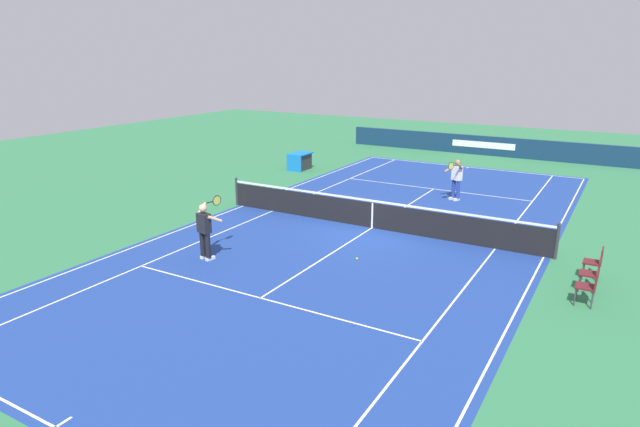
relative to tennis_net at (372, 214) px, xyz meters
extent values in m
plane|color=#2D7247|center=(0.00, 0.00, -0.49)|extent=(60.00, 60.00, 0.00)
cube|color=navy|center=(0.00, 0.00, -0.49)|extent=(24.20, 11.40, 0.00)
cube|color=white|center=(11.90, 0.00, -0.49)|extent=(0.05, 11.00, 0.01)
cube|color=white|center=(-11.90, 0.00, -0.49)|extent=(0.05, 11.00, 0.01)
cube|color=white|center=(0.00, -5.50, -0.49)|extent=(23.80, 0.05, 0.01)
cube|color=white|center=(0.00, 5.50, -0.49)|extent=(23.80, 0.05, 0.01)
cube|color=white|center=(0.00, -4.11, -0.49)|extent=(23.80, 0.05, 0.01)
cube|color=white|center=(0.00, 4.11, -0.49)|extent=(23.80, 0.05, 0.01)
cube|color=white|center=(6.40, 0.00, -0.49)|extent=(0.05, 8.22, 0.01)
cube|color=white|center=(-6.40, 0.00, -0.49)|extent=(0.05, 8.22, 0.01)
cube|color=white|center=(0.00, 0.00, -0.49)|extent=(12.80, 0.05, 0.01)
cube|color=white|center=(11.75, 0.00, -0.49)|extent=(0.30, 0.05, 0.01)
cube|color=white|center=(-11.75, 0.00, -0.49)|extent=(0.30, 0.05, 0.01)
cylinder|color=#2D2D33|center=(0.00, -5.80, 0.05)|extent=(0.10, 0.10, 1.08)
cylinder|color=#2D2D33|center=(0.00, 5.80, 0.05)|extent=(0.10, 0.10, 1.08)
cube|color=black|center=(0.00, 0.00, -0.05)|extent=(0.02, 11.60, 0.88)
cube|color=white|center=(0.00, 0.00, 0.46)|extent=(0.04, 11.60, 0.06)
cube|color=white|center=(0.00, 0.00, -0.05)|extent=(0.04, 0.06, 0.88)
cube|color=#112D4C|center=(-15.90, 0.00, 0.06)|extent=(0.24, 17.00, 1.10)
cube|color=white|center=(-15.77, -0.26, 0.11)|extent=(0.01, 3.60, 0.36)
cylinder|color=black|center=(5.11, -2.78, -0.04)|extent=(0.15, 0.15, 0.74)
cube|color=white|center=(5.05, -2.77, -0.45)|extent=(0.29, 0.16, 0.09)
cylinder|color=black|center=(5.07, -3.01, -0.04)|extent=(0.15, 0.15, 0.74)
cube|color=white|center=(5.01, -3.00, -0.45)|extent=(0.29, 0.16, 0.09)
cube|color=black|center=(5.09, -2.89, 0.61)|extent=(0.30, 0.42, 0.56)
sphere|color=#DBAA84|center=(5.09, -2.89, 1.04)|extent=(0.23, 0.23, 0.23)
cylinder|color=#DBAA84|center=(4.96, -2.59, 0.74)|extent=(0.40, 0.28, 0.26)
cylinder|color=#DBAA84|center=(4.87, -3.14, 0.94)|extent=(0.43, 0.15, 0.30)
cylinder|color=#232326|center=(4.55, -3.15, 1.05)|extent=(0.28, 0.08, 0.04)
torus|color=#232326|center=(4.26, -3.10, 1.05)|extent=(0.31, 0.08, 0.31)
cylinder|color=#C6D84C|center=(4.26, -3.10, 1.05)|extent=(0.27, 0.05, 0.27)
cylinder|color=navy|center=(-5.13, 1.24, -0.04)|extent=(0.15, 0.15, 0.74)
cube|color=white|center=(-5.07, 1.21, -0.45)|extent=(0.30, 0.22, 0.09)
cylinder|color=navy|center=(-5.03, 1.45, -0.04)|extent=(0.15, 0.15, 0.74)
cube|color=white|center=(-4.97, 1.43, -0.45)|extent=(0.30, 0.22, 0.09)
cube|color=white|center=(-5.08, 1.34, 0.61)|extent=(0.37, 0.45, 0.56)
sphere|color=#9E704C|center=(-5.08, 1.34, 1.04)|extent=(0.23, 0.23, 0.23)
cylinder|color=#9E704C|center=(-5.03, 1.02, 0.74)|extent=(0.36, 0.35, 0.26)
cylinder|color=#9E704C|center=(-4.80, 1.53, 0.94)|extent=(0.42, 0.13, 0.30)
cylinder|color=#232326|center=(-4.49, 1.45, 1.05)|extent=(0.27, 0.15, 0.04)
torus|color=#232326|center=(-4.23, 1.33, 1.05)|extent=(0.30, 0.15, 0.31)
cylinder|color=#C6D84C|center=(-4.23, 1.33, 1.05)|extent=(0.25, 0.12, 0.27)
sphere|color=#CCE01E|center=(2.93, 0.88, -0.46)|extent=(0.07, 0.07, 0.07)
cylinder|color=#38383D|center=(1.24, 6.62, -0.27)|extent=(0.04, 0.04, 0.44)
cylinder|color=#38383D|center=(0.88, 6.62, -0.27)|extent=(0.04, 0.04, 0.44)
cylinder|color=#38383D|center=(1.24, 6.98, -0.27)|extent=(0.04, 0.04, 0.44)
cylinder|color=#38383D|center=(0.88, 6.98, -0.27)|extent=(0.04, 0.04, 0.44)
cube|color=#56191E|center=(1.06, 6.80, -0.03)|extent=(0.44, 0.44, 0.04)
cube|color=#56191E|center=(1.06, 7.00, 0.19)|extent=(0.44, 0.04, 0.40)
cylinder|color=#38383D|center=(2.14, 6.62, -0.27)|extent=(0.04, 0.04, 0.44)
cylinder|color=#38383D|center=(1.78, 6.62, -0.27)|extent=(0.04, 0.04, 0.44)
cylinder|color=#38383D|center=(2.14, 6.98, -0.27)|extent=(0.04, 0.04, 0.44)
cylinder|color=#38383D|center=(1.78, 6.98, -0.27)|extent=(0.04, 0.04, 0.44)
cube|color=#56191E|center=(1.96, 6.80, -0.03)|extent=(0.44, 0.44, 0.04)
cube|color=#56191E|center=(1.96, 7.00, 0.19)|extent=(0.44, 0.04, 0.40)
cylinder|color=#38383D|center=(3.03, 6.62, -0.27)|extent=(0.04, 0.04, 0.44)
cylinder|color=#38383D|center=(2.67, 6.62, -0.27)|extent=(0.04, 0.04, 0.44)
cylinder|color=#38383D|center=(3.03, 6.98, -0.27)|extent=(0.04, 0.04, 0.44)
cylinder|color=#38383D|center=(2.67, 6.98, -0.27)|extent=(0.04, 0.04, 0.44)
cube|color=#56191E|center=(2.85, 6.80, -0.03)|extent=(0.44, 0.44, 0.04)
cube|color=#56191E|center=(2.85, 7.00, 0.19)|extent=(0.44, 0.04, 0.40)
cube|color=#2D2D33|center=(-7.00, -7.28, -0.09)|extent=(1.10, 0.70, 0.80)
cube|color=blue|center=(-7.00, -7.28, 0.33)|extent=(1.24, 0.84, 0.06)
cube|color=blue|center=(-6.40, -7.28, -0.07)|extent=(0.06, 0.84, 0.84)
camera|label=1|loc=(16.10, 7.30, 5.21)|focal=30.52mm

